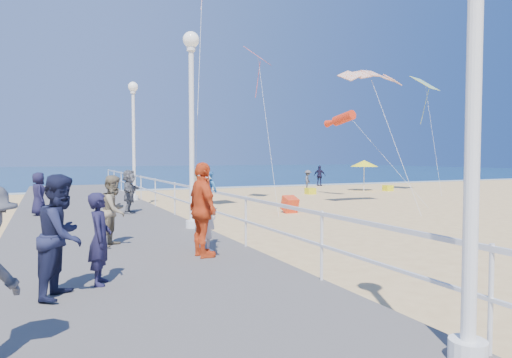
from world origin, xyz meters
name	(u,v)px	position (x,y,z in m)	size (l,w,h in m)	color
ground	(352,229)	(0.00, 0.00, 0.00)	(160.00, 160.00, 0.00)	#E9C07A
ocean	(107,172)	(0.00, 65.00, 0.01)	(160.00, 90.00, 0.05)	#0D2C4F
surf_line	(181,189)	(0.00, 20.50, 0.03)	(160.00, 1.20, 0.04)	silver
boardwalk	(111,241)	(-7.50, 0.00, 0.20)	(5.00, 44.00, 0.40)	slate
railing	(203,197)	(-5.05, 0.00, 1.25)	(0.05, 42.00, 0.55)	white
lamp_post_near	(475,13)	(-5.35, -9.00, 3.66)	(0.44, 0.44, 5.32)	white
lamp_post_mid	(191,108)	(-5.35, 0.00, 3.66)	(0.44, 0.44, 5.32)	white
lamp_post_far	(134,128)	(-5.35, 9.00, 3.66)	(0.44, 0.44, 5.32)	white
woman_holding_toddler	(205,212)	(-6.03, -3.14, 1.21)	(0.59, 0.39, 1.62)	white
toddler_held	(209,190)	(-5.88, -2.99, 1.65)	(0.39, 0.30, 0.80)	#388AD4
spectator_0	(100,239)	(-8.24, -4.79, 1.10)	(0.51, 0.34, 1.41)	#1B1836
spectator_1	(114,211)	(-7.63, -1.71, 1.17)	(0.75, 0.59, 1.55)	#86785C
spectator_3	(203,210)	(-6.23, -3.61, 1.32)	(1.08, 0.45, 1.84)	#DF491B
spectator_4	(39,194)	(-9.21, 4.78, 1.12)	(0.70, 0.46, 1.44)	#181631
spectator_5	(129,191)	(-6.37, 4.08, 1.16)	(1.40, 0.45, 1.51)	slate
spectator_7	(62,236)	(-8.79, -5.19, 1.25)	(0.83, 0.65, 1.70)	#1A1E3A
beach_walker_a	(308,180)	(8.09, 16.07, 0.71)	(0.92, 0.53, 1.43)	#504F54
beach_walker_b	(320,176)	(11.28, 19.49, 0.83)	(0.98, 0.41, 1.67)	#191631
beach_walker_c	(198,183)	(-1.01, 13.23, 0.87)	(0.85, 0.55, 1.74)	gray
box_kite	(290,206)	(0.30, 4.69, 0.30)	(0.55, 0.55, 0.60)	red
beach_umbrella	(364,163)	(11.08, 13.53, 1.91)	(1.90, 1.90, 2.14)	white
beach_chair_left	(310,191)	(6.19, 12.63, 0.20)	(0.55, 0.55, 0.40)	yellow
beach_chair_right	(388,188)	(12.57, 12.80, 0.20)	(0.55, 0.55, 0.40)	yellow
kite_parafoil	(371,73)	(4.75, 5.00, 6.20)	(3.24, 0.90, 0.30)	#E7561B
kite_windsock	(344,118)	(6.61, 9.72, 4.59)	(0.56, 0.56, 2.31)	red
kite_diamond_pink	(258,56)	(0.72, 8.76, 7.37)	(1.30, 1.30, 0.02)	#E35355
kite_diamond_multi	(425,84)	(13.83, 10.79, 7.19)	(1.69, 1.69, 0.02)	#1A89E0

